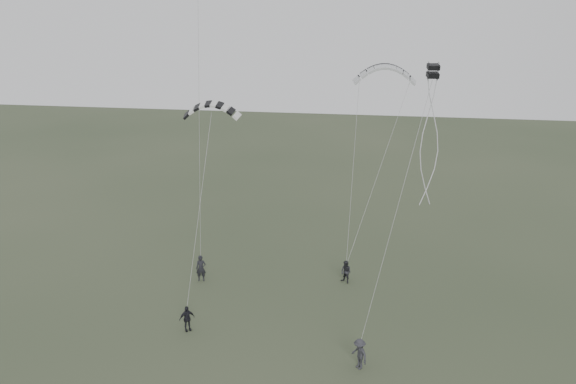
# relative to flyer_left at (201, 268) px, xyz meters

# --- Properties ---
(ground) EXTENTS (140.00, 140.00, 0.00)m
(ground) POSITION_rel_flyer_left_xyz_m (5.43, -5.35, -0.93)
(ground) COLOR #303C27
(ground) RESTS_ON ground
(flyer_left) EXTENTS (0.74, 0.56, 1.85)m
(flyer_left) POSITION_rel_flyer_left_xyz_m (0.00, 0.00, 0.00)
(flyer_left) COLOR black
(flyer_left) RESTS_ON ground
(flyer_right) EXTENTS (0.99, 0.94, 1.60)m
(flyer_right) POSITION_rel_flyer_left_xyz_m (9.86, 1.26, -0.12)
(flyer_right) COLOR black
(flyer_right) RESTS_ON ground
(flyer_center) EXTENTS (0.96, 0.86, 1.56)m
(flyer_center) POSITION_rel_flyer_left_xyz_m (1.09, -6.19, -0.14)
(flyer_center) COLOR black
(flyer_center) RESTS_ON ground
(flyer_far) EXTENTS (1.20, 1.25, 1.71)m
(flyer_far) POSITION_rel_flyer_left_xyz_m (11.14, -8.22, -0.07)
(flyer_far) COLOR #29292E
(flyer_far) RESTS_ON ground
(kite_pale_large) EXTENTS (4.56, 1.63, 1.96)m
(kite_pale_large) POSITION_rel_flyer_left_xyz_m (11.82, 7.75, 13.01)
(kite_pale_large) COLOR #AEB1B3
(kite_pale_large) RESTS_ON flyer_right
(kite_striped) EXTENTS (3.47, 1.35, 1.44)m
(kite_striped) POSITION_rel_flyer_left_xyz_m (1.62, -1.29, 11.57)
(kite_striped) COLOR black
(kite_striped) RESTS_ON flyer_center
(kite_box) EXTENTS (0.71, 0.80, 0.79)m
(kite_box) POSITION_rel_flyer_left_xyz_m (14.32, -1.61, 13.75)
(kite_box) COLOR black
(kite_box) RESTS_ON flyer_far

